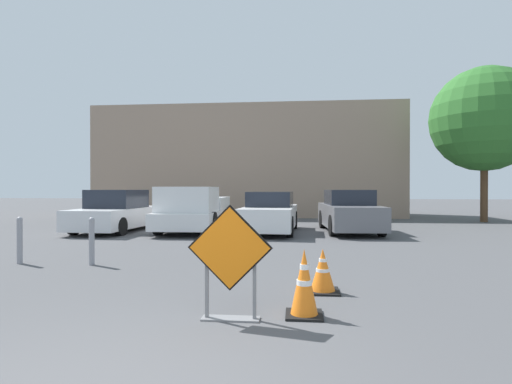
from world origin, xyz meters
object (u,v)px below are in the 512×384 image
object	(u,v)px
road_closed_sign	(230,258)
bollard_nearest	(92,240)
traffic_cone_nearest	(304,283)
traffic_cone_second	(323,271)
pickup_truck	(193,211)
parked_car_nearest	(116,212)
bollard_second	(20,239)
parked_car_second	(270,213)
parked_car_third	(349,212)

from	to	relation	value
road_closed_sign	bollard_nearest	size ratio (longest dim) A/B	1.41
road_closed_sign	traffic_cone_nearest	xyz separation A→B (m)	(0.87, 0.26, -0.34)
traffic_cone_second	pickup_truck	xyz separation A→B (m)	(-4.08, 8.12, 0.41)
parked_car_nearest	traffic_cone_second	bearing A→B (deg)	133.51
bollard_second	parked_car_nearest	bearing A→B (deg)	97.40
parked_car_second	parked_car_third	distance (m)	2.85
traffic_cone_nearest	traffic_cone_second	size ratio (longest dim) A/B	1.25
bollard_second	traffic_cone_second	bearing A→B (deg)	-15.47
traffic_cone_second	pickup_truck	world-z (taller)	pickup_truck
traffic_cone_second	bollard_second	xyz separation A→B (m)	(-6.09, 1.68, 0.20)
traffic_cone_second	parked_car_second	bearing A→B (deg)	99.06
traffic_cone_nearest	bollard_nearest	xyz separation A→B (m)	(-4.22, 2.84, 0.11)
parked_car_third	bollard_nearest	bearing A→B (deg)	45.46
traffic_cone_nearest	parked_car_nearest	xyz separation A→B (m)	(-6.60, 9.10, 0.28)
traffic_cone_second	traffic_cone_nearest	bearing A→B (deg)	-104.73
road_closed_sign	parked_car_second	distance (m)	9.47
parked_car_third	bollard_second	xyz separation A→B (m)	(-7.61, -6.84, -0.19)
parked_car_third	road_closed_sign	bearing A→B (deg)	71.75
parked_car_second	bollard_second	xyz separation A→B (m)	(-4.80, -6.36, -0.16)
traffic_cone_second	parked_car_third	size ratio (longest dim) A/B	0.15
traffic_cone_nearest	parked_car_second	size ratio (longest dim) A/B	0.19
road_closed_sign	traffic_cone_second	size ratio (longest dim) A/B	2.09
bollard_nearest	parked_car_second	bearing A→B (deg)	62.98
parked_car_second	traffic_cone_nearest	bearing A→B (deg)	98.93
pickup_truck	bollard_second	bearing A→B (deg)	70.97
traffic_cone_nearest	bollard_nearest	bearing A→B (deg)	146.06
pickup_truck	bollard_second	size ratio (longest dim) A/B	5.35
traffic_cone_nearest	pickup_truck	bearing A→B (deg)	112.16
traffic_cone_second	parked_car_second	world-z (taller)	parked_car_second
traffic_cone_second	bollard_second	size ratio (longest dim) A/B	0.67
parked_car_nearest	bollard_second	xyz separation A→B (m)	(0.81, -6.25, -0.17)
traffic_cone_nearest	pickup_truck	world-z (taller)	pickup_truck
pickup_truck	parked_car_second	xyz separation A→B (m)	(2.80, -0.07, -0.05)
traffic_cone_nearest	parked_car_third	distance (m)	9.86
traffic_cone_nearest	bollard_second	size ratio (longest dim) A/B	0.84
traffic_cone_nearest	pickup_truck	size ratio (longest dim) A/B	0.16
parked_car_nearest	parked_car_third	size ratio (longest dim) A/B	0.96
parked_car_nearest	bollard_second	world-z (taller)	parked_car_nearest
bollard_nearest	traffic_cone_second	bearing A→B (deg)	-20.41
road_closed_sign	parked_car_third	world-z (taller)	parked_car_third
parked_car_nearest	parked_car_second	xyz separation A→B (m)	(5.62, 0.11, -0.01)
parked_car_second	parked_car_third	xyz separation A→B (m)	(2.81, 0.48, 0.03)
traffic_cone_second	parked_car_second	distance (m)	8.16
parked_car_second	bollard_second	world-z (taller)	parked_car_second
traffic_cone_nearest	parked_car_nearest	distance (m)	11.24
traffic_cone_second	bollard_second	bearing A→B (deg)	164.53
bollard_nearest	bollard_second	world-z (taller)	same
parked_car_third	bollard_nearest	size ratio (longest dim) A/B	4.61
parked_car_third	parked_car_nearest	bearing A→B (deg)	0.94
traffic_cone_second	bollard_nearest	distance (m)	4.83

